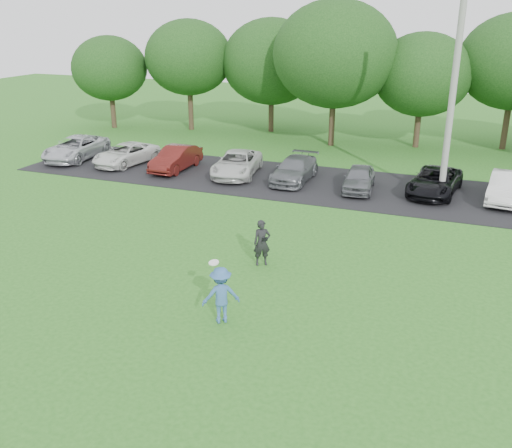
{
  "coord_description": "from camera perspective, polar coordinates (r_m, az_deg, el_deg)",
  "views": [
    {
      "loc": [
        6.36,
        -12.87,
        7.87
      ],
      "look_at": [
        0.0,
        3.5,
        1.3
      ],
      "focal_mm": 40.0,
      "sensor_mm": 36.0,
      "label": 1
    }
  ],
  "objects": [
    {
      "name": "camera_bystander",
      "position": [
        18.62,
        0.6,
        -1.9
      ],
      "size": [
        0.67,
        0.61,
        1.54
      ],
      "color": "black",
      "rests_on": "ground"
    },
    {
      "name": "parked_cars",
      "position": [
        27.71,
        6.25,
        5.23
      ],
      "size": [
        31.15,
        5.05,
        1.26
      ],
      "color": "silver",
      "rests_on": "parking_lot"
    },
    {
      "name": "ground",
      "position": [
        16.38,
        -4.49,
        -8.29
      ],
      "size": [
        100.0,
        100.0,
        0.0
      ],
      "primitive_type": "plane",
      "color": "#28651D",
      "rests_on": "ground"
    },
    {
      "name": "parking_lot",
      "position": [
        27.78,
        7.13,
        3.92
      ],
      "size": [
        32.0,
        6.5,
        0.03
      ],
      "primitive_type": "cube",
      "color": "black",
      "rests_on": "ground"
    },
    {
      "name": "frisbee_player",
      "position": [
        15.3,
        -3.53,
        -7.09
      ],
      "size": [
        1.18,
        1.07,
        1.79
      ],
      "color": "#37629C",
      "rests_on": "ground"
    },
    {
      "name": "utility_pole",
      "position": [
        25.8,
        19.18,
        13.09
      ],
      "size": [
        0.28,
        0.28,
        10.05
      ],
      "primitive_type": "cylinder",
      "color": "gray",
      "rests_on": "ground"
    },
    {
      "name": "tree_row",
      "position": [
        36.09,
        13.94,
        15.23
      ],
      "size": [
        42.39,
        9.85,
        8.64
      ],
      "color": "#38281C",
      "rests_on": "ground"
    }
  ]
}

